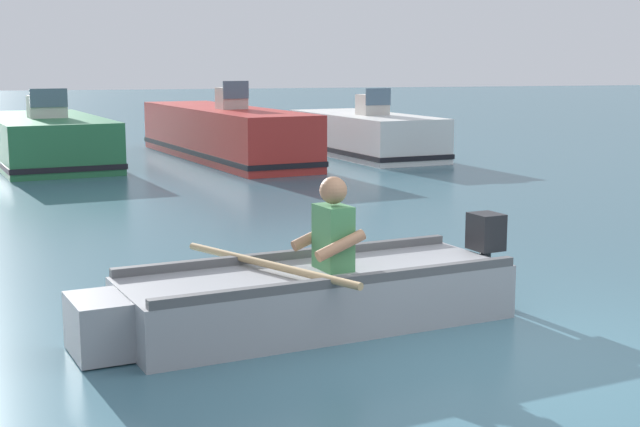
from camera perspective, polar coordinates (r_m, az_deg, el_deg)
The scene contains 5 objects.
ground_plane at distance 6.52m, azimuth 13.37°, elevation -9.42°, with size 120.00×120.00×0.00m, color #386070.
rowboat_with_person at distance 7.24m, azimuth -0.73°, elevation -5.15°, with size 3.72×1.80×1.19m.
moored_boat_green at distance 19.20m, azimuth -16.85°, elevation 4.35°, with size 2.94×5.40×1.54m.
moored_boat_red at distance 19.49m, azimuth -6.07°, elevation 4.96°, with size 2.82×6.93×1.67m.
moored_boat_white at distance 20.04m, azimuth 2.85°, elevation 4.90°, with size 2.40×4.79×1.50m.
Camera 1 is at (-3.05, -5.37, 2.10)m, focal length 50.96 mm.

